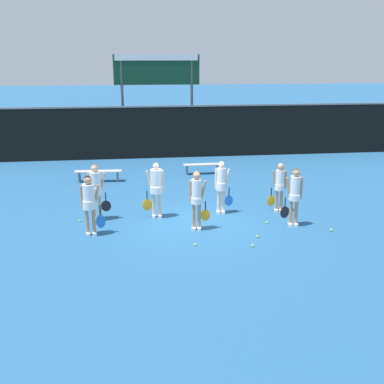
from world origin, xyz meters
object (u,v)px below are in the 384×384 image
(player_2, at_px, (295,192))
(player_4, at_px, (156,185))
(player_1, at_px, (197,196))
(tennis_ball_6, at_px, (331,230))
(scoreboard, at_px, (157,76))
(tennis_ball_2, at_px, (257,236))
(tennis_ball_0, at_px, (195,245))
(tennis_ball_1, at_px, (91,204))
(bench_far, at_px, (202,165))
(player_3, at_px, (96,187))
(player_6, at_px, (280,184))
(bench_courtside, at_px, (98,172))
(player_0, at_px, (89,200))
(tennis_ball_3, at_px, (253,246))
(tennis_ball_5, at_px, (80,221))
(player_5, at_px, (221,183))
(tennis_ball_4, at_px, (267,222))

(player_2, distance_m, player_4, 4.27)
(player_1, xyz_separation_m, player_2, (2.95, -0.03, -0.00))
(tennis_ball_6, bearing_deg, scoreboard, 110.89)
(player_2, bearing_deg, tennis_ball_2, -139.61)
(tennis_ball_0, height_order, tennis_ball_1, same)
(scoreboard, bearing_deg, bench_far, -69.80)
(bench_far, relative_size, player_3, 0.93)
(tennis_ball_1, bearing_deg, scoreboard, 71.48)
(player_2, xyz_separation_m, player_6, (-0.03, 1.32, -0.10))
(bench_courtside, distance_m, tennis_ball_1, 3.12)
(player_6, relative_size, tennis_ball_2, 24.58)
(player_0, relative_size, player_6, 1.08)
(scoreboard, relative_size, player_4, 2.83)
(bench_far, relative_size, player_0, 0.95)
(tennis_ball_3, bearing_deg, player_3, 148.31)
(player_4, relative_size, tennis_ball_2, 26.74)
(tennis_ball_2, bearing_deg, player_6, 58.84)
(player_1, height_order, tennis_ball_3, player_1)
(tennis_ball_1, height_order, tennis_ball_5, same)
(tennis_ball_1, bearing_deg, player_6, -12.84)
(player_5, relative_size, tennis_ball_3, 25.70)
(player_3, relative_size, player_5, 1.03)
(tennis_ball_2, bearing_deg, player_2, 31.04)
(bench_courtside, bearing_deg, player_6, -33.44)
(scoreboard, bearing_deg, player_6, -70.62)
(player_5, distance_m, tennis_ball_5, 4.65)
(tennis_ball_2, bearing_deg, tennis_ball_3, -115.88)
(player_6, relative_size, tennis_ball_1, 24.99)
(player_1, bearing_deg, player_5, 62.74)
(tennis_ball_2, bearing_deg, tennis_ball_6, 4.99)
(player_1, bearing_deg, bench_courtside, 128.39)
(player_1, relative_size, player_6, 1.09)
(tennis_ball_6, bearing_deg, player_4, 159.89)
(player_0, distance_m, tennis_ball_0, 3.27)
(player_2, xyz_separation_m, tennis_ball_6, (0.99, -0.59, -1.02))
(player_2, relative_size, player_4, 1.00)
(tennis_ball_1, height_order, tennis_ball_6, tennis_ball_6)
(player_5, xyz_separation_m, tennis_ball_6, (2.95, -1.98, -0.98))
(player_2, relative_size, player_6, 1.09)
(player_3, distance_m, tennis_ball_1, 1.85)
(player_4, bearing_deg, player_2, -13.64)
(scoreboard, bearing_deg, tennis_ball_2, -79.66)
(scoreboard, distance_m, player_0, 11.79)
(tennis_ball_4, relative_size, tennis_ball_6, 0.91)
(player_0, bearing_deg, tennis_ball_6, -12.01)
(player_2, relative_size, tennis_ball_4, 27.20)
(player_3, height_order, tennis_ball_0, player_3)
(player_4, height_order, tennis_ball_3, player_4)
(player_1, bearing_deg, tennis_ball_4, 14.82)
(player_5, height_order, tennis_ball_2, player_5)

